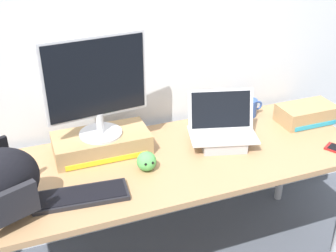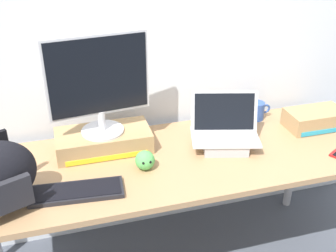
{
  "view_description": "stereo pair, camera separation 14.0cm",
  "coord_description": "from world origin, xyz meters",
  "px_view_note": "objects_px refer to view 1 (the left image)",
  "views": [
    {
      "loc": [
        -0.61,
        -1.63,
        1.84
      ],
      "look_at": [
        0.0,
        0.0,
        0.9
      ],
      "focal_mm": 44.67,
      "sensor_mm": 36.0,
      "label": 1
    },
    {
      "loc": [
        -0.48,
        -1.67,
        1.84
      ],
      "look_at": [
        0.0,
        0.0,
        0.9
      ],
      "focal_mm": 44.67,
      "sensor_mm": 36.0,
      "label": 2
    }
  ],
  "objects_px": {
    "toner_box_yellow": "(102,143)",
    "open_laptop": "(222,134)",
    "toner_box_cyan": "(306,114)",
    "desktop_monitor": "(97,86)",
    "coffee_mug": "(250,108)",
    "external_keyboard": "(81,196)",
    "plush_toy": "(147,161)"
  },
  "relations": [
    {
      "from": "toner_box_yellow",
      "to": "open_laptop",
      "type": "xyz_separation_m",
      "value": [
        0.6,
        -0.14,
        0.01
      ]
    },
    {
      "from": "toner_box_yellow",
      "to": "toner_box_cyan",
      "type": "relative_size",
      "value": 1.48
    },
    {
      "from": "toner_box_yellow",
      "to": "desktop_monitor",
      "type": "distance_m",
      "value": 0.31
    },
    {
      "from": "coffee_mug",
      "to": "toner_box_cyan",
      "type": "height_order",
      "value": "coffee_mug"
    },
    {
      "from": "toner_box_yellow",
      "to": "open_laptop",
      "type": "distance_m",
      "value": 0.62
    },
    {
      "from": "desktop_monitor",
      "to": "external_keyboard",
      "type": "bearing_deg",
      "value": -122.94
    },
    {
      "from": "external_keyboard",
      "to": "toner_box_cyan",
      "type": "relative_size",
      "value": 1.29
    },
    {
      "from": "desktop_monitor",
      "to": "coffee_mug",
      "type": "bearing_deg",
      "value": -0.43
    },
    {
      "from": "plush_toy",
      "to": "toner_box_yellow",
      "type": "bearing_deg",
      "value": 125.07
    },
    {
      "from": "desktop_monitor",
      "to": "toner_box_cyan",
      "type": "height_order",
      "value": "desktop_monitor"
    },
    {
      "from": "open_laptop",
      "to": "coffee_mug",
      "type": "bearing_deg",
      "value": 53.05
    },
    {
      "from": "external_keyboard",
      "to": "toner_box_cyan",
      "type": "bearing_deg",
      "value": 15.82
    },
    {
      "from": "desktop_monitor",
      "to": "coffee_mug",
      "type": "relative_size",
      "value": 3.85
    },
    {
      "from": "desktop_monitor",
      "to": "toner_box_cyan",
      "type": "xyz_separation_m",
      "value": [
        1.17,
        -0.08,
        -0.31
      ]
    },
    {
      "from": "external_keyboard",
      "to": "plush_toy",
      "type": "xyz_separation_m",
      "value": [
        0.33,
        0.11,
        0.04
      ]
    },
    {
      "from": "coffee_mug",
      "to": "plush_toy",
      "type": "distance_m",
      "value": 0.81
    },
    {
      "from": "toner_box_cyan",
      "to": "toner_box_yellow",
      "type": "bearing_deg",
      "value": 175.8
    },
    {
      "from": "desktop_monitor",
      "to": "external_keyboard",
      "type": "relative_size",
      "value": 1.2
    },
    {
      "from": "external_keyboard",
      "to": "coffee_mug",
      "type": "distance_m",
      "value": 1.15
    },
    {
      "from": "desktop_monitor",
      "to": "external_keyboard",
      "type": "xyz_separation_m",
      "value": [
        -0.17,
        -0.33,
        -0.35
      ]
    },
    {
      "from": "toner_box_yellow",
      "to": "coffee_mug",
      "type": "xyz_separation_m",
      "value": [
        0.9,
        0.09,
        0.0
      ]
    },
    {
      "from": "toner_box_cyan",
      "to": "plush_toy",
      "type": "bearing_deg",
      "value": -171.81
    },
    {
      "from": "plush_toy",
      "to": "toner_box_cyan",
      "type": "xyz_separation_m",
      "value": [
        1.0,
        0.14,
        0.0
      ]
    },
    {
      "from": "external_keyboard",
      "to": "toner_box_yellow",
      "type": "bearing_deg",
      "value": 68.74
    },
    {
      "from": "toner_box_yellow",
      "to": "coffee_mug",
      "type": "height_order",
      "value": "coffee_mug"
    },
    {
      "from": "desktop_monitor",
      "to": "plush_toy",
      "type": "distance_m",
      "value": 0.42
    },
    {
      "from": "toner_box_yellow",
      "to": "coffee_mug",
      "type": "distance_m",
      "value": 0.91
    },
    {
      "from": "toner_box_yellow",
      "to": "plush_toy",
      "type": "bearing_deg",
      "value": -54.93
    },
    {
      "from": "toner_box_yellow",
      "to": "desktop_monitor",
      "type": "bearing_deg",
      "value": -81.2
    },
    {
      "from": "external_keyboard",
      "to": "open_laptop",
      "type": "bearing_deg",
      "value": 19.43
    },
    {
      "from": "toner_box_yellow",
      "to": "external_keyboard",
      "type": "relative_size",
      "value": 1.15
    },
    {
      "from": "open_laptop",
      "to": "desktop_monitor",
      "type": "bearing_deg",
      "value": -177.94
    }
  ]
}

